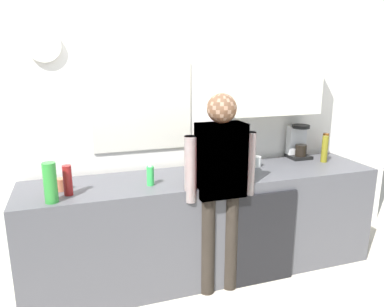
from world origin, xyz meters
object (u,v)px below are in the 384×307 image
(bottle_clear_soda, at_px, (50,183))
(person_at_sink, at_px, (220,179))
(bottle_olive_oil, at_px, (325,149))
(dish_soap, at_px, (150,176))
(bottle_red_vinegar, at_px, (68,180))
(cup_terracotta_mug, at_px, (61,185))
(bottle_amber_beer, at_px, (325,145))
(coffee_maker, at_px, (298,143))
(bottle_green_wine, at_px, (247,155))
(person_guest, at_px, (220,179))
(cup_white_mug, at_px, (257,162))
(bottle_dark_sauce, at_px, (246,166))
(cup_yellow_cup, at_px, (203,167))

(bottle_clear_soda, bearing_deg, person_at_sink, -3.23)
(bottle_olive_oil, distance_m, dish_soap, 1.70)
(bottle_clear_soda, xyz_separation_m, bottle_red_vinegar, (0.11, 0.11, -0.03))
(cup_terracotta_mug, bearing_deg, bottle_clear_soda, -104.12)
(bottle_amber_beer, distance_m, bottle_red_vinegar, 2.48)
(coffee_maker, bearing_deg, person_at_sink, -151.81)
(bottle_olive_oil, bearing_deg, dish_soap, -175.33)
(bottle_green_wine, distance_m, person_guest, 0.47)
(cup_white_mug, xyz_separation_m, dish_soap, (-1.02, -0.20, 0.03))
(bottle_dark_sauce, relative_size, dish_soap, 1.00)
(dish_soap, distance_m, person_guest, 0.54)
(person_at_sink, bearing_deg, dish_soap, 145.96)
(bottle_amber_beer, bearing_deg, bottle_dark_sauce, -160.60)
(bottle_clear_soda, distance_m, person_at_sink, 1.21)
(coffee_maker, bearing_deg, bottle_red_vinegar, -169.82)
(bottle_amber_beer, xyz_separation_m, cup_terracotta_mug, (-2.51, -0.24, -0.07))
(bottle_olive_oil, distance_m, person_at_sink, 1.25)
(cup_terracotta_mug, xyz_separation_m, person_guest, (1.15, -0.30, 0.01))
(cup_terracotta_mug, relative_size, cup_yellow_cup, 1.08)
(cup_white_mug, relative_size, cup_yellow_cup, 1.12)
(bottle_red_vinegar, relative_size, bottle_olive_oil, 0.88)
(cup_white_mug, bearing_deg, bottle_amber_beer, 9.22)
(cup_terracotta_mug, height_order, cup_white_mug, cup_white_mug)
(bottle_clear_soda, height_order, cup_terracotta_mug, bottle_clear_soda)
(bottle_green_wine, height_order, cup_white_mug, bottle_green_wine)
(bottle_amber_beer, distance_m, bottle_clear_soda, 2.61)
(bottle_clear_soda, xyz_separation_m, cup_white_mug, (1.73, 0.33, -0.09))
(bottle_green_wine, bearing_deg, bottle_red_vinegar, -176.07)
(person_guest, bearing_deg, bottle_green_wine, -129.23)
(bottle_green_wine, height_order, cup_terracotta_mug, bottle_green_wine)
(bottle_dark_sauce, distance_m, bottle_amber_beer, 1.12)
(bottle_amber_beer, height_order, cup_yellow_cup, bottle_amber_beer)
(cup_yellow_cup, distance_m, dish_soap, 0.55)
(coffee_maker, height_order, bottle_olive_oil, coffee_maker)
(coffee_maker, distance_m, bottle_clear_soda, 2.32)
(cup_yellow_cup, bearing_deg, bottle_olive_oil, -3.36)
(cup_white_mug, height_order, person_at_sink, person_at_sink)
(cup_yellow_cup, bearing_deg, bottle_dark_sauce, -40.12)
(bottle_clear_soda, bearing_deg, dish_soap, 10.71)
(cup_terracotta_mug, distance_m, person_guest, 1.19)
(bottle_dark_sauce, relative_size, person_at_sink, 0.11)
(bottle_green_wine, distance_m, person_at_sink, 0.47)
(person_at_sink, bearing_deg, bottle_clear_soda, 164.94)
(bottle_dark_sauce, height_order, bottle_red_vinegar, bottle_red_vinegar)
(bottle_olive_oil, xyz_separation_m, cup_terracotta_mug, (-2.35, -0.05, -0.08))
(bottle_red_vinegar, bearing_deg, cup_white_mug, 7.76)
(bottle_amber_beer, xyz_separation_m, bottle_green_wine, (-0.99, -0.26, 0.03))
(bottle_clear_soda, distance_m, bottle_olive_oil, 2.43)
(bottle_clear_soda, bearing_deg, coffee_maker, 12.39)
(cup_yellow_cup, xyz_separation_m, dish_soap, (-0.50, -0.21, 0.04))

